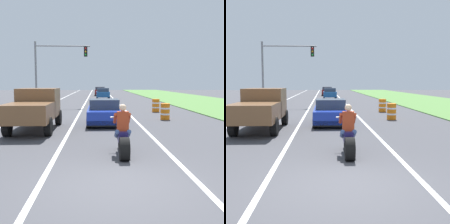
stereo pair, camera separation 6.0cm
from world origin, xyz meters
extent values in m
plane|color=#424247|center=(0.00, 0.00, 0.00)|extent=(160.00, 160.00, 0.00)
cube|color=white|center=(-5.40, 20.00, 0.00)|extent=(0.14, 120.00, 0.01)
cube|color=white|center=(1.80, 20.00, 0.00)|extent=(0.14, 120.00, 0.01)
cube|color=white|center=(-1.80, 20.00, 0.00)|extent=(0.14, 120.00, 0.01)
cylinder|color=black|center=(0.29, 2.06, 0.35)|extent=(0.28, 0.69, 0.69)
cylinder|color=black|center=(0.29, 3.61, 0.31)|extent=(0.12, 0.63, 0.63)
cube|color=#1E194C|center=(0.29, 2.88, 0.61)|extent=(0.28, 1.10, 0.36)
cylinder|color=#B2B2B7|center=(0.29, 3.53, 0.68)|extent=(0.08, 0.36, 0.73)
cylinder|color=#A5A5AA|center=(0.29, 3.51, 1.11)|extent=(0.70, 0.05, 0.05)
cube|color=#993319|center=(0.29, 2.65, 1.09)|extent=(0.36, 0.24, 0.60)
sphere|color=beige|center=(0.29, 2.65, 1.51)|extent=(0.22, 0.22, 0.22)
cylinder|color=#384C7A|center=(0.11, 2.68, 0.69)|extent=(0.14, 0.47, 0.32)
cylinder|color=#993319|center=(0.07, 2.95, 1.14)|extent=(0.10, 0.51, 0.40)
cylinder|color=#384C7A|center=(0.47, 2.68, 0.69)|extent=(0.14, 0.47, 0.32)
cylinder|color=#993319|center=(0.51, 2.95, 1.14)|extent=(0.10, 0.51, 0.40)
cube|color=#1E38B2|center=(-0.11, 9.90, 0.53)|extent=(1.80, 4.30, 0.64)
cube|color=#333D4C|center=(-0.11, 9.70, 1.11)|extent=(1.56, 1.70, 0.52)
cube|color=black|center=(-0.11, 7.85, 0.29)|extent=(1.76, 0.20, 0.28)
cylinder|color=black|center=(-0.91, 11.50, 0.32)|extent=(0.24, 0.64, 0.64)
cylinder|color=black|center=(0.69, 11.50, 0.32)|extent=(0.24, 0.64, 0.64)
cylinder|color=black|center=(-0.91, 8.30, 0.32)|extent=(0.24, 0.64, 0.64)
cylinder|color=black|center=(0.69, 8.30, 0.32)|extent=(0.24, 0.64, 0.64)
cube|color=brown|center=(-3.46, 8.76, 1.28)|extent=(1.90, 2.10, 1.40)
cube|color=#333D4C|center=(-3.46, 9.11, 1.67)|extent=(1.67, 0.29, 0.57)
cube|color=brown|center=(-3.46, 6.51, 0.98)|extent=(1.90, 2.70, 0.80)
cylinder|color=black|center=(-4.33, 9.56, 0.40)|extent=(0.28, 0.80, 0.80)
cylinder|color=black|center=(-2.59, 9.56, 0.40)|extent=(0.28, 0.80, 0.80)
cylinder|color=black|center=(-4.33, 6.21, 0.40)|extent=(0.28, 0.80, 0.80)
cylinder|color=black|center=(-2.59, 6.21, 0.40)|extent=(0.28, 0.80, 0.80)
cylinder|color=gray|center=(-6.12, 21.37, 3.00)|extent=(0.18, 0.18, 6.00)
cylinder|color=gray|center=(-3.62, 21.37, 5.60)|extent=(4.99, 0.12, 0.12)
cube|color=black|center=(-1.53, 21.37, 5.10)|extent=(0.32, 0.24, 0.90)
sphere|color=red|center=(-1.53, 21.23, 5.38)|extent=(0.16, 0.16, 0.16)
sphere|color=orange|center=(-1.53, 21.23, 5.10)|extent=(0.16, 0.16, 0.16)
sphere|color=green|center=(-1.53, 21.23, 4.82)|extent=(0.16, 0.16, 0.16)
cylinder|color=orange|center=(3.66, 11.43, 0.50)|extent=(0.56, 0.56, 1.00)
cylinder|color=white|center=(3.66, 11.43, 0.70)|extent=(0.58, 0.58, 0.10)
cylinder|color=white|center=(3.66, 11.43, 0.35)|extent=(0.58, 0.58, 0.10)
cylinder|color=orange|center=(4.03, 16.14, 0.50)|extent=(0.56, 0.56, 1.00)
cylinder|color=white|center=(4.03, 16.14, 0.70)|extent=(0.58, 0.58, 0.10)
cylinder|color=white|center=(4.03, 16.14, 0.35)|extent=(0.58, 0.58, 0.10)
cube|color=#194C8C|center=(0.31, 34.12, 0.65)|extent=(1.76, 4.00, 0.70)
cube|color=#333D4C|center=(0.31, 33.92, 1.25)|extent=(1.56, 2.00, 0.50)
cylinder|color=black|center=(-0.49, 35.52, 0.30)|extent=(0.20, 0.60, 0.60)
cylinder|color=black|center=(1.11, 35.52, 0.30)|extent=(0.20, 0.60, 0.60)
cylinder|color=black|center=(-0.49, 32.72, 0.30)|extent=(0.20, 0.60, 0.60)
cylinder|color=black|center=(1.11, 32.72, 0.30)|extent=(0.20, 0.60, 0.60)
cube|color=maroon|center=(0.02, 44.28, 0.65)|extent=(1.76, 4.00, 0.70)
cube|color=#333D4C|center=(0.02, 44.08, 1.25)|extent=(1.56, 2.00, 0.50)
cylinder|color=black|center=(-0.78, 45.68, 0.30)|extent=(0.20, 0.60, 0.60)
cylinder|color=black|center=(0.82, 45.68, 0.30)|extent=(0.20, 0.60, 0.60)
cylinder|color=black|center=(-0.78, 42.88, 0.30)|extent=(0.20, 0.60, 0.60)
cylinder|color=black|center=(0.82, 42.88, 0.30)|extent=(0.20, 0.60, 0.60)
camera|label=1|loc=(-0.51, -6.40, 2.29)|focal=47.41mm
camera|label=2|loc=(-0.45, -6.40, 2.29)|focal=47.41mm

